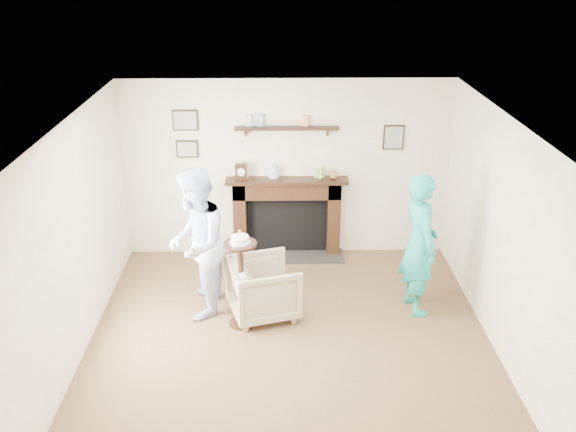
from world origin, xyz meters
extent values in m
plane|color=brown|center=(0.00, 0.00, 0.00)|extent=(5.00, 5.00, 0.00)
cube|color=beige|center=(0.00, 2.50, 1.25)|extent=(4.50, 0.04, 2.50)
cube|color=beige|center=(-2.25, 0.00, 1.25)|extent=(0.04, 5.00, 2.50)
cube|color=beige|center=(2.25, 0.00, 1.25)|extent=(0.04, 5.00, 2.50)
cube|color=silver|center=(0.00, 0.00, 2.50)|extent=(4.50, 5.00, 0.04)
cube|color=black|center=(-0.66, 2.40, 0.55)|extent=(0.18, 0.20, 1.10)
cube|color=black|center=(0.66, 2.40, 0.55)|extent=(0.18, 0.20, 1.10)
cube|color=black|center=(0.00, 2.40, 0.98)|extent=(1.50, 0.20, 0.24)
cube|color=black|center=(0.00, 2.47, 0.43)|extent=(1.14, 0.06, 0.86)
cube|color=#2E2B29|center=(0.00, 2.28, 0.01)|extent=(1.60, 0.44, 0.03)
cube|color=black|center=(0.00, 2.37, 1.12)|extent=(1.68, 0.26, 0.05)
cube|color=black|center=(0.00, 2.42, 1.85)|extent=(1.40, 0.15, 0.03)
cube|color=black|center=(-1.35, 2.48, 1.95)|extent=(0.34, 0.03, 0.28)
cube|color=black|center=(-1.35, 2.48, 1.55)|extent=(0.30, 0.03, 0.24)
cube|color=black|center=(1.45, 2.48, 1.70)|extent=(0.28, 0.03, 0.34)
cube|color=black|center=(-0.62, 2.37, 1.26)|extent=(0.16, 0.09, 0.22)
cylinder|color=beige|center=(-0.62, 2.32, 1.27)|extent=(0.11, 0.01, 0.11)
sphere|color=#3D8E2F|center=(0.64, 2.37, 1.21)|extent=(0.12, 0.12, 0.12)
imported|color=tan|center=(-0.30, 0.77, 0.00)|extent=(0.95, 0.94, 0.70)
imported|color=#A3B8CC|center=(-1.08, 0.84, 0.00)|extent=(0.71, 0.90, 1.81)
imported|color=teal|center=(1.53, 0.87, 0.00)|extent=(0.53, 0.70, 1.73)
cylinder|color=black|center=(-0.55, 0.56, 0.01)|extent=(0.31, 0.31, 0.02)
cylinder|color=black|center=(-0.55, 0.56, 0.52)|extent=(0.07, 0.07, 0.99)
cylinder|color=black|center=(-0.55, 0.56, 1.03)|extent=(0.38, 0.38, 0.03)
cylinder|color=silver|center=(-0.55, 0.56, 1.05)|extent=(0.25, 0.25, 0.01)
cylinder|color=white|center=(-0.55, 0.56, 1.09)|extent=(0.20, 0.20, 0.07)
cylinder|color=beige|center=(-0.55, 0.56, 1.16)|extent=(0.01, 0.01, 0.06)
sphere|color=orange|center=(-0.55, 0.56, 1.19)|extent=(0.02, 0.02, 0.02)
camera|label=1|loc=(-0.13, -5.89, 4.11)|focal=40.00mm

